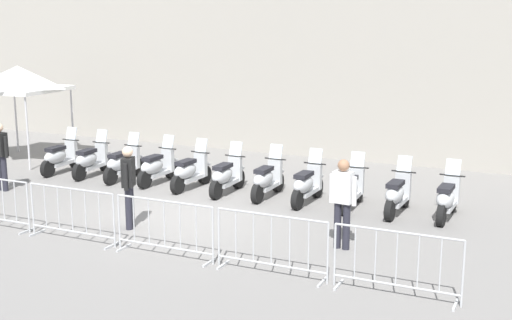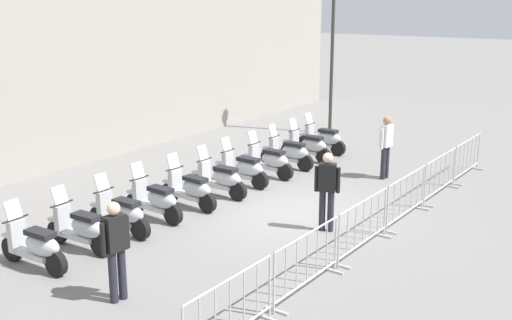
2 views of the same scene
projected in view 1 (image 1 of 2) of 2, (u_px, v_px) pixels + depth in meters
ground_plane at (181, 217)px, 14.77m from camera, size 120.00×120.00×0.00m
motorcycle_0 at (60, 157)px, 18.89m from camera, size 0.56×1.72×1.24m
motorcycle_1 at (91, 161)px, 18.46m from camera, size 0.56×1.72×1.24m
motorcycle_2 at (122, 164)px, 18.02m from camera, size 0.56×1.73×1.24m
motorcycle_3 at (157, 167)px, 17.61m from camera, size 0.61×1.72×1.24m
motorcycle_4 at (190, 172)px, 17.08m from camera, size 0.63×1.72×1.24m
motorcycle_5 at (226, 176)px, 16.59m from camera, size 0.56×1.73×1.24m
motorcycle_6 at (267, 180)px, 16.23m from camera, size 0.56×1.73×1.24m
motorcycle_7 at (306, 185)px, 15.70m from camera, size 0.59×1.72×1.24m
motorcycle_8 at (351, 190)px, 15.28m from camera, size 0.56×1.72×1.24m
motorcycle_9 at (397, 195)px, 14.84m from camera, size 0.59×1.72×1.24m
motorcycle_10 at (447, 199)px, 14.46m from camera, size 0.59×1.72×1.24m
barrier_segment_2 at (72, 215)px, 13.08m from camera, size 2.04×0.61×1.07m
barrier_segment_3 at (164, 229)px, 12.19m from camera, size 2.04×0.61×1.07m
barrier_segment_4 at (271, 245)px, 11.30m from camera, size 2.04×0.61×1.07m
barrier_segment_5 at (396, 264)px, 10.42m from camera, size 2.04×0.61×1.07m
officer_near_row_end at (129, 182)px, 13.76m from camera, size 0.31×0.53×1.73m
officer_mid_plaza at (343, 199)px, 12.51m from camera, size 0.54×0.28×1.73m
officer_by_barriers at (1, 153)px, 16.85m from camera, size 0.54×0.30×1.73m
canopy_tent at (18, 79)px, 20.23m from camera, size 2.42×2.42×2.91m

